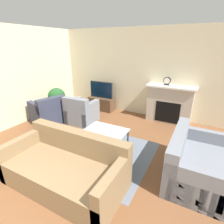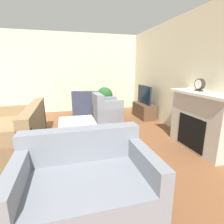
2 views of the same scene
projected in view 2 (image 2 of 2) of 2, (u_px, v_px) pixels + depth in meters
wall_back at (179, 76)px, 4.18m from camera, size 8.44×0.06×2.70m
wall_left at (67, 73)px, 6.11m from camera, size 0.06×8.05×2.70m
area_rug at (70, 142)px, 3.69m from camera, size 2.12×1.94×0.00m
fireplace at (201, 120)px, 3.28m from camera, size 1.38×0.46×1.10m
tv_stand at (144, 111)px, 5.50m from camera, size 0.91×0.40×0.45m
tv at (144, 95)px, 5.38m from camera, size 0.85×0.06×0.56m
couch_sectional at (17, 133)px, 3.42m from camera, size 2.00×0.99×0.82m
couch_loveseat at (86, 185)px, 1.91m from camera, size 0.98×1.44×0.82m
armchair_by_window at (87, 106)px, 5.84m from camera, size 1.00×1.01×0.82m
armchair_accent at (106, 111)px, 5.15m from camera, size 0.81×0.79×0.82m
coffee_table at (77, 123)px, 3.63m from camera, size 0.92×0.74×0.45m
potted_plant at (105, 96)px, 6.22m from camera, size 0.56×0.56×0.87m
mantel_clock at (200, 85)px, 3.25m from camera, size 0.21×0.07×0.24m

